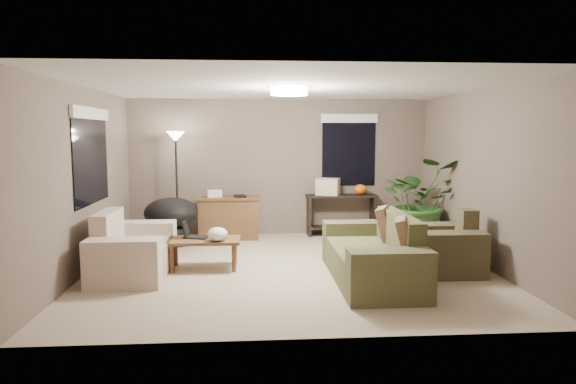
{
  "coord_description": "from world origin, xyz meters",
  "views": [
    {
      "loc": [
        -0.51,
        -7.0,
        1.88
      ],
      "look_at": [
        0.0,
        0.2,
        1.05
      ],
      "focal_mm": 32.0,
      "sensor_mm": 36.0,
      "label": 1
    }
  ],
  "objects": [
    {
      "name": "room_shell",
      "position": [
        0.0,
        0.0,
        1.25
      ],
      "size": [
        5.5,
        5.5,
        5.5
      ],
      "color": "tan",
      "rests_on": "ground"
    },
    {
      "name": "main_sofa",
      "position": [
        1.05,
        -0.65,
        0.29
      ],
      "size": [
        0.95,
        2.2,
        0.85
      ],
      "color": "brown",
      "rests_on": "ground"
    },
    {
      "name": "throw_pillows",
      "position": [
        1.31,
        -0.65,
        0.65
      ],
      "size": [
        0.39,
        1.4,
        0.47
      ],
      "color": "#8C7251",
      "rests_on": "main_sofa"
    },
    {
      "name": "loveseat",
      "position": [
        -2.13,
        -0.14,
        0.3
      ],
      "size": [
        0.9,
        1.6,
        0.85
      ],
      "color": "#BFB4A3",
      "rests_on": "ground"
    },
    {
      "name": "armchair",
      "position": [
        2.06,
        -0.31,
        0.3
      ],
      "size": [
        0.95,
        1.0,
        0.85
      ],
      "color": "brown",
      "rests_on": "ground"
    },
    {
      "name": "coffee_table",
      "position": [
        -1.18,
        0.05,
        0.36
      ],
      "size": [
        1.0,
        0.55,
        0.42
      ],
      "color": "brown",
      "rests_on": "ground"
    },
    {
      "name": "laptop",
      "position": [
        -1.35,
        0.15,
        0.48
      ],
      "size": [
        0.4,
        0.34,
        0.24
      ],
      "color": "black",
      "rests_on": "coffee_table"
    },
    {
      "name": "plastic_bag",
      "position": [
        -0.98,
        -0.1,
        0.51
      ],
      "size": [
        0.34,
        0.33,
        0.19
      ],
      "primitive_type": "ellipsoid",
      "rotation": [
        0.0,
        0.0,
        -0.39
      ],
      "color": "white",
      "rests_on": "coffee_table"
    },
    {
      "name": "desk",
      "position": [
        -0.92,
        2.1,
        0.38
      ],
      "size": [
        1.1,
        0.5,
        0.75
      ],
      "color": "brown",
      "rests_on": "ground"
    },
    {
      "name": "desk_papers",
      "position": [
        -1.08,
        2.09,
        0.8
      ],
      "size": [
        0.71,
        0.3,
        0.12
      ],
      "color": "silver",
      "rests_on": "desk"
    },
    {
      "name": "console_table",
      "position": [
        1.13,
        2.27,
        0.44
      ],
      "size": [
        1.3,
        0.4,
        0.75
      ],
      "color": "black",
      "rests_on": "ground"
    },
    {
      "name": "pumpkin",
      "position": [
        1.48,
        2.27,
        0.85
      ],
      "size": [
        0.25,
        0.25,
        0.19
      ],
      "primitive_type": "ellipsoid",
      "rotation": [
        0.0,
        0.0,
        -0.05
      ],
      "color": "orange",
      "rests_on": "console_table"
    },
    {
      "name": "cardboard_box",
      "position": [
        0.88,
        2.27,
        0.9
      ],
      "size": [
        0.49,
        0.43,
        0.31
      ],
      "primitive_type": "cube",
      "rotation": [
        0.0,
        0.0,
        -0.36
      ],
      "color": "beige",
      "rests_on": "console_table"
    },
    {
      "name": "papasan_chair",
      "position": [
        -1.87,
        1.66,
        0.47
      ],
      "size": [
        1.15,
        1.15,
        0.8
      ],
      "color": "black",
      "rests_on": "ground"
    },
    {
      "name": "floor_lamp",
      "position": [
        -1.82,
        2.03,
        1.6
      ],
      "size": [
        0.32,
        0.32,
        1.91
      ],
      "color": "black",
      "rests_on": "ground"
    },
    {
      "name": "ceiling_fixture",
      "position": [
        0.0,
        0.0,
        2.44
      ],
      "size": [
        0.5,
        0.5,
        0.1
      ],
      "primitive_type": "cylinder",
      "color": "white",
      "rests_on": "room_shell"
    },
    {
      "name": "houseplant",
      "position": [
        2.32,
        1.41,
        0.58
      ],
      "size": [
        1.33,
        1.48,
        1.15
      ],
      "primitive_type": "imported",
      "color": "#2D5923",
      "rests_on": "ground"
    },
    {
      "name": "cat_scratching_post",
      "position": [
        2.23,
        1.13,
        0.21
      ],
      "size": [
        0.32,
        0.32,
        0.5
      ],
      "color": "tan",
      "rests_on": "ground"
    },
    {
      "name": "window_left",
      "position": [
        -2.73,
        0.3,
        1.78
      ],
      "size": [
        0.05,
        1.56,
        1.33
      ],
      "color": "black",
      "rests_on": "room_shell"
    },
    {
      "name": "window_back",
      "position": [
        1.3,
        2.48,
        1.79
      ],
      "size": [
        1.06,
        0.05,
        1.33
      ],
      "color": "black",
      "rests_on": "room_shell"
    }
  ]
}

